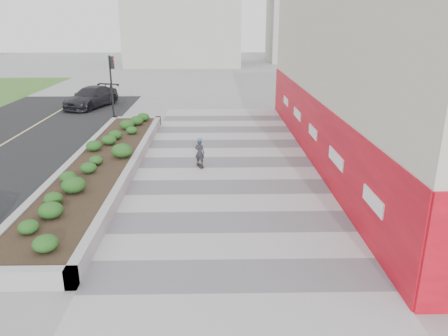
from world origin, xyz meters
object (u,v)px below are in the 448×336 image
(skateboarder, at_px, (200,152))
(car_dark, at_px, (91,97))
(traffic_signal_near, at_px, (112,78))
(planter, at_px, (103,162))

(skateboarder, distance_m, car_dark, 16.88)
(skateboarder, bearing_deg, car_dark, 104.86)
(traffic_signal_near, height_order, skateboarder, traffic_signal_near)
(traffic_signal_near, bearing_deg, planter, -80.65)
(planter, relative_size, skateboarder, 13.14)
(traffic_signal_near, bearing_deg, skateboarder, -58.95)
(skateboarder, height_order, car_dark, car_dark)
(planter, xyz_separation_m, traffic_signal_near, (-1.73, 10.50, 2.34))
(car_dark, bearing_deg, skateboarder, -39.68)
(planter, height_order, car_dark, car_dark)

